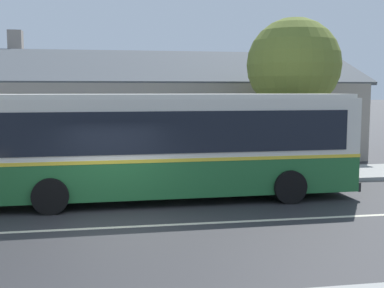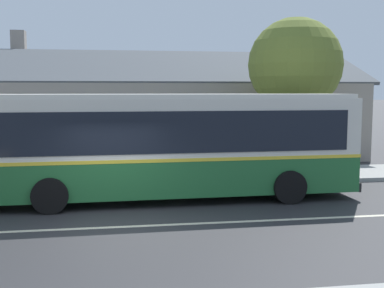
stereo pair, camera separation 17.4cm
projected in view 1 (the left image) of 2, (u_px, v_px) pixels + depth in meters
The scene contains 7 objects.
ground_plane at pixel (116, 228), 11.82m from camera, with size 300.00×300.00×0.00m, color #2D2D30.
sidewalk_far at pixel (113, 180), 17.68m from camera, with size 60.00×3.00×0.15m, color #9E9E99.
lane_divider_stripe at pixel (116, 227), 11.81m from camera, with size 60.00×0.16×0.01m, color beige.
community_building at pixel (133, 117), 25.52m from camera, with size 22.36×9.68×6.47m.
transit_bus at pixel (163, 143), 14.72m from camera, with size 11.88×2.90×3.25m.
street_tree_primary at pixel (292, 68), 19.18m from camera, with size 3.72×3.72×6.23m.
bus_stop_sign at pixel (346, 137), 17.97m from camera, with size 0.36×0.07×2.40m.
Camera 1 is at (-0.09, -11.67, 3.35)m, focal length 45.00 mm.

